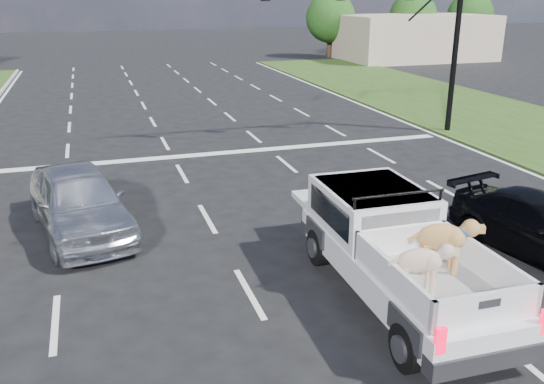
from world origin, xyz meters
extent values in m
plane|color=black|center=(0.00, 0.00, 0.00)|extent=(160.00, 160.00, 0.00)
cube|color=silver|center=(-5.25, 6.00, 0.01)|extent=(0.12, 60.00, 0.01)
cube|color=silver|center=(-1.75, 6.00, 0.01)|extent=(0.12, 60.00, 0.01)
cube|color=silver|center=(1.75, 6.00, 0.01)|extent=(0.12, 60.00, 0.01)
cube|color=silver|center=(5.25, 6.00, 0.01)|extent=(0.12, 60.00, 0.01)
cube|color=silver|center=(8.80, 6.00, 0.01)|extent=(0.15, 60.00, 0.01)
cube|color=silver|center=(0.00, 10.00, 0.01)|extent=(17.00, 0.45, 0.01)
cylinder|color=black|center=(9.60, 10.50, 3.50)|extent=(0.22, 0.22, 7.00)
cube|color=tan|center=(22.00, 34.00, 1.80)|extent=(12.00, 7.00, 3.60)
cylinder|color=#332114|center=(16.00, 38.00, 1.08)|extent=(0.44, 0.44, 2.16)
sphere|color=#11390F|center=(16.00, 38.00, 3.30)|extent=(4.20, 4.20, 4.20)
cylinder|color=#332114|center=(24.00, 38.00, 1.08)|extent=(0.44, 0.44, 2.16)
sphere|color=#11390F|center=(24.00, 38.00, 3.30)|extent=(4.20, 4.20, 4.20)
cylinder|color=#332114|center=(30.00, 38.00, 1.08)|extent=(0.44, 0.44, 2.16)
sphere|color=#11390F|center=(30.00, 38.00, 3.30)|extent=(4.20, 4.20, 4.20)
cylinder|color=black|center=(-0.08, -2.97, 0.39)|extent=(0.30, 0.78, 0.77)
cylinder|color=black|center=(1.69, -3.00, 0.39)|extent=(0.30, 0.78, 0.77)
cylinder|color=black|center=(-0.01, 0.78, 0.39)|extent=(0.30, 0.78, 0.77)
cylinder|color=black|center=(1.76, 0.75, 0.39)|extent=(0.30, 0.78, 0.77)
cube|color=silver|center=(0.84, -1.06, 0.67)|extent=(2.02, 5.41, 0.53)
cube|color=silver|center=(0.86, 0.20, 1.37)|extent=(1.91, 2.37, 0.87)
cube|color=black|center=(0.84, -0.95, 1.40)|extent=(1.57, 0.06, 0.63)
cylinder|color=black|center=(0.85, -0.81, 2.01)|extent=(1.83, 0.08, 0.05)
cube|color=black|center=(0.82, -2.25, 0.90)|extent=(1.85, 2.62, 0.06)
cube|color=silver|center=(-0.04, -2.24, 1.20)|extent=(0.13, 2.59, 0.53)
cube|color=silver|center=(1.68, -2.27, 1.20)|extent=(0.13, 2.59, 0.53)
cube|color=silver|center=(0.80, -3.50, 1.20)|extent=(1.81, 0.11, 0.53)
cube|color=red|center=(-0.07, -3.70, 0.96)|extent=(0.16, 0.06, 0.41)
cube|color=black|center=(0.79, -3.65, 0.49)|extent=(1.95, 0.34, 0.30)
imported|color=silver|center=(-4.77, 4.06, 0.79)|extent=(2.75, 4.93, 1.59)
camera|label=1|loc=(-4.28, -9.40, 5.46)|focal=38.00mm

